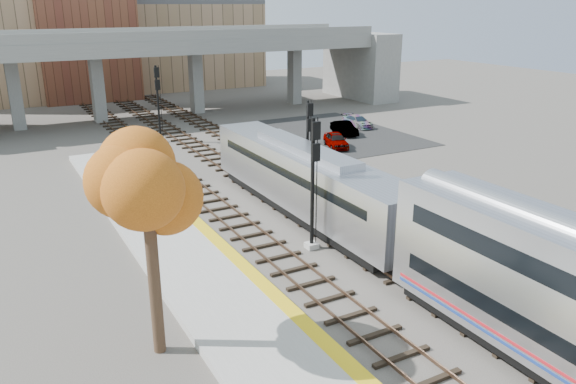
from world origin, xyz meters
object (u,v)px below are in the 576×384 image
signal_mast_mid (308,152)px  car_b (344,128)px  signal_mast_far (158,105)px  car_c (358,121)px  signal_mast_near (313,187)px  car_a (336,140)px  tree (147,189)px  locomotive (305,179)px

signal_mast_mid → car_b: signal_mast_mid is taller
signal_mast_far → car_c: size_ratio=1.73×
signal_mast_near → car_a: 21.83m
signal_mast_mid → tree: size_ratio=0.75×
locomotive → tree: (-11.69, -9.38, 3.98)m
signal_mast_far → car_c: 20.13m
signal_mast_near → tree: tree is taller
tree → signal_mast_mid: bearing=42.3°
car_b → signal_mast_mid: bearing=-123.4°
locomotive → car_a: 17.03m
tree → car_c: size_ratio=2.11×
car_c → tree: bearing=-136.8°
locomotive → car_a: locomotive is taller
locomotive → signal_mast_mid: 3.75m
signal_mast_mid → tree: (-13.69, -12.46, 3.26)m
car_b → car_c: bearing=43.5°
car_a → tree: bearing=-117.2°
signal_mast_far → car_c: signal_mast_far is taller
locomotive → tree: 15.50m
signal_mast_mid → car_a: signal_mast_mid is taller
locomotive → car_b: size_ratio=4.95×
signal_mast_near → car_a: size_ratio=1.76×
car_a → car_b: (3.53, 3.89, -0.03)m
locomotive → tree: tree is taller
car_c → locomotive: bearing=-133.5°
signal_mast_near → locomotive: bearing=64.2°
car_c → signal_mast_near: bearing=-131.0°
tree → car_c: (29.23, 28.59, -5.64)m
signal_mast_mid → car_b: bearing=48.3°
signal_mast_mid → signal_mast_far: bearing=101.9°
locomotive → tree: bearing=-141.3°
locomotive → signal_mast_near: signal_mast_near is taller
car_b → car_a: bearing=-123.9°
signal_mast_near → car_b: size_ratio=1.79×
locomotive → signal_mast_near: 4.94m
signal_mast_near → car_b: signal_mast_near is taller
locomotive → car_a: bearing=50.4°
signal_mast_far → car_b: (16.45, -5.63, -2.75)m
locomotive → car_b: bearing=49.8°
signal_mast_near → car_a: signal_mast_near is taller
locomotive → car_c: bearing=47.6°
locomotive → signal_mast_far: bearing=95.3°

